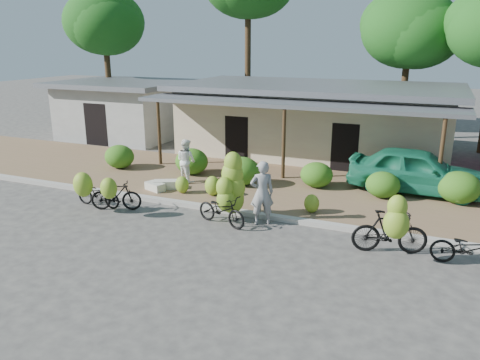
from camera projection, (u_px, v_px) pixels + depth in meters
The scene contains 26 objects.
ground at pixel (215, 238), 13.02m from camera, with size 100.00×100.00×0.00m, color #423F3D.
sidewalk at pixel (274, 187), 17.42m from camera, with size 60.00×6.00×0.12m, color brown.
curb at pixel (243, 213), 14.76m from camera, with size 60.00×0.25×0.15m, color #A8A399.
shop_main at pixel (315, 119), 22.18m from camera, with size 13.00×8.50×3.35m.
shop_grey at pixel (124, 109), 26.36m from camera, with size 7.00×6.00×3.15m.
tree_back_left at pixel (103, 21), 27.86m from camera, with size 4.90×4.76×8.27m.
tree_center_right at pixel (406, 28), 24.75m from camera, with size 5.18×5.06×7.88m.
hedge_0 at pixel (119, 157), 19.67m from camera, with size 1.26×1.14×0.98m, color #296116.
hedge_1 at pixel (192, 161), 18.76m from camera, with size 1.34×1.21×1.05m, color #296116.
hedge_2 at pixel (242, 171), 17.34m from camera, with size 1.35×1.22×1.05m, color #296116.
hedge_3 at pixel (317, 175), 17.09m from camera, with size 1.19×1.07×0.93m, color #296116.
hedge_4 at pixel (383, 185), 15.95m from camera, with size 1.15×1.04×0.90m, color #296116.
hedge_5 at pixel (459, 187), 15.37m from camera, with size 1.37×1.23×1.07m, color #296116.
bike_far_left at pixel (95, 191), 15.26m from camera, with size 1.71×1.24×1.34m.
bike_left at pixel (115, 194), 14.95m from camera, with size 1.71×1.35×1.28m.
bike_center at pixel (228, 195), 14.01m from camera, with size 1.85×1.40×2.13m.
bike_right at pixel (391, 229), 11.82m from camera, with size 1.99×1.40×1.77m.
bike_far_right at pixel (469, 249), 11.28m from camera, with size 1.78×0.69×0.92m.
loose_banana_a at pixel (182, 185), 16.45m from camera, with size 0.49×0.41×0.61m, color #87AB2A.
loose_banana_b at pixel (213, 186), 16.17m from camera, with size 0.56×0.47×0.70m, color #87AB2A.
loose_banana_c at pixel (312, 204), 14.57m from camera, with size 0.48×0.40×0.59m, color #87AB2A.
sack_near at pixel (166, 184), 17.01m from camera, with size 0.85×0.40×0.30m, color beige.
sack_far at pixel (155, 186), 16.80m from camera, with size 0.75×0.38×0.28m, color beige.
vendor at pixel (262, 193), 13.79m from camera, with size 0.71×0.47×1.95m, color gray.
bystander at pixel (186, 161), 17.66m from camera, with size 0.80×0.62×1.65m, color white.
teal_van at pixel (417, 170), 16.41m from camera, with size 1.88×4.66×1.59m, color #1A7754.
Camera 1 is at (5.31, -10.80, 5.28)m, focal length 35.00 mm.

